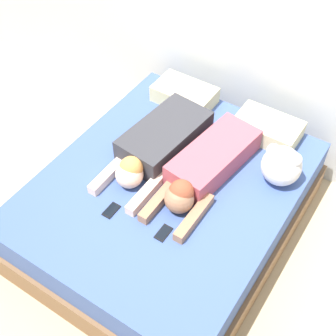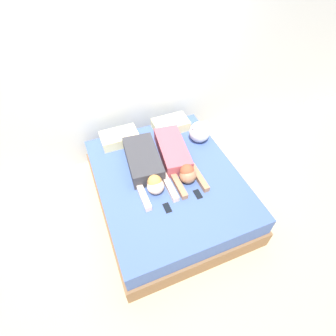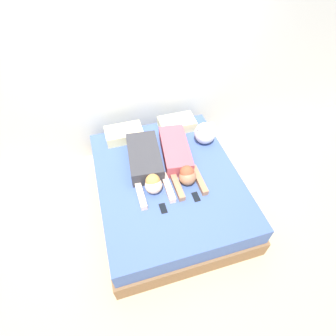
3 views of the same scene
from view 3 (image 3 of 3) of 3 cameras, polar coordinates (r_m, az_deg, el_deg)
ground_plane at (r=3.59m, az=0.00°, el=-7.22°), size 12.00×12.00×0.00m
wall_back at (r=3.58m, az=-5.80°, el=20.68°), size 12.00×0.06×2.60m
bed at (r=3.37m, az=0.00°, el=-4.72°), size 1.73×2.08×0.54m
pillow_head_left at (r=3.64m, az=-9.52°, el=7.34°), size 0.50×0.31×0.14m
pillow_head_right at (r=3.75m, az=1.95°, el=9.60°), size 0.50×0.31×0.14m
person_left at (r=3.17m, az=-4.73°, el=1.02°), size 0.45×1.06×0.23m
person_right at (r=3.24m, az=2.28°, el=2.39°), size 0.42×1.10×0.23m
cell_phone_left at (r=2.89m, az=-1.07°, el=-8.76°), size 0.07×0.13×0.01m
cell_phone_right at (r=2.99m, az=6.09°, el=-6.25°), size 0.07×0.13×0.01m
plush_toy at (r=3.52m, az=8.06°, el=7.61°), size 0.28×0.28×0.30m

